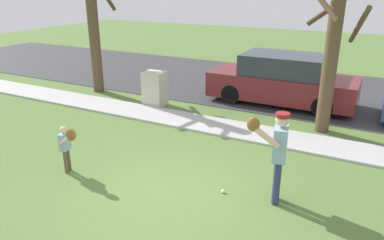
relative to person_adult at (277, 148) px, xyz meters
The scene contains 10 objects.
ground_plane 3.63m from the person_adult, 124.75° to the left, with size 48.00×48.00×0.00m, color #567538.
sidewalk_strip 3.70m from the person_adult, 123.83° to the left, with size 36.00×1.20×0.06m, color #B2B2AD.
road_surface 8.26m from the person_adult, 103.95° to the left, with size 36.00×6.80×0.02m, color #38383A.
person_adult is the anchor object (origin of this frame).
person_child 4.25m from the person_adult, 167.38° to the right, with size 0.52×0.37×1.08m.
baseball 1.41m from the person_adult, behind, with size 0.07×0.07×0.07m, color white.
utility_cabinet 6.39m from the person_adult, 142.84° to the left, with size 0.69×0.56×1.12m, color beige.
street_tree_near 4.21m from the person_adult, 87.10° to the left, with size 1.84×1.88×4.35m.
street_tree_far 9.07m from the person_adult, 151.48° to the left, with size 1.85×1.88×5.18m.
parked_suv_maroon 6.13m from the person_adult, 103.61° to the left, with size 4.70×1.90×1.63m.
Camera 1 is at (3.37, -5.25, 3.81)m, focal length 34.52 mm.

